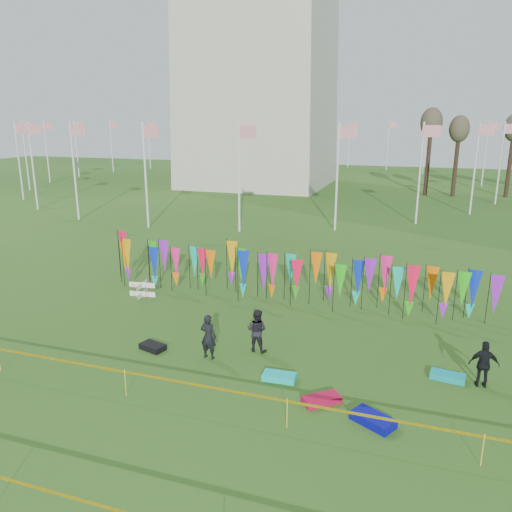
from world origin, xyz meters
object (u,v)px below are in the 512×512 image
(box_kite, at_px, (142,289))
(kite_bag_black, at_px, (153,347))
(person_right, at_px, (484,364))
(kite_bag_blue, at_px, (373,420))
(person_mid, at_px, (257,330))
(kite_bag_red, at_px, (322,400))
(kite_bag_turquoise, at_px, (279,377))
(kite_bag_teal, at_px, (448,376))
(person_left, at_px, (208,336))

(box_kite, bearing_deg, kite_bag_black, -55.39)
(person_right, xyz_separation_m, kite_bag_black, (-11.25, -1.02, -0.66))
(kite_bag_blue, bearing_deg, person_right, 45.90)
(person_mid, xyz_separation_m, kite_bag_red, (2.95, -2.70, -0.69))
(person_mid, bearing_deg, kite_bag_turquoise, 132.66)
(kite_bag_turquoise, bearing_deg, kite_bag_black, 172.77)
(person_mid, height_order, kite_bag_teal, person_mid)
(kite_bag_blue, bearing_deg, person_left, 159.78)
(kite_bag_red, relative_size, kite_bag_teal, 1.05)
(kite_bag_red, height_order, kite_bag_teal, kite_bag_red)
(kite_bag_teal, bearing_deg, kite_bag_turquoise, -161.10)
(person_right, distance_m, kite_bag_turquoise, 6.46)
(kite_bag_turquoise, distance_m, kite_bag_red, 1.82)
(person_right, relative_size, kite_bag_red, 1.36)
(kite_bag_blue, xyz_separation_m, kite_bag_teal, (2.05, 3.28, -0.02))
(person_right, bearing_deg, kite_bag_blue, 42.38)
(box_kite, xyz_separation_m, kite_bag_turquoise, (8.38, -5.47, -0.26))
(kite_bag_teal, bearing_deg, person_mid, 179.95)
(person_mid, height_order, kite_bag_blue, person_mid)
(box_kite, relative_size, kite_bag_blue, 0.61)
(person_left, height_order, person_mid, person_left)
(kite_bag_black, relative_size, kite_bag_teal, 0.86)
(box_kite, relative_size, person_left, 0.45)
(kite_bag_red, bearing_deg, kite_bag_blue, -20.45)
(person_right, distance_m, kite_bag_teal, 1.21)
(box_kite, height_order, person_left, person_left)
(kite_bag_teal, bearing_deg, box_kite, 164.78)
(person_mid, xyz_separation_m, kite_bag_teal, (6.57, -0.01, -0.69))
(kite_bag_blue, bearing_deg, kite_bag_teal, 57.95)
(kite_bag_blue, bearing_deg, kite_bag_black, 165.39)
(person_right, xyz_separation_m, kite_bag_turquoise, (-6.21, -1.66, -0.66))
(kite_bag_blue, bearing_deg, kite_bag_red, 159.55)
(person_right, xyz_separation_m, kite_bag_blue, (-3.06, -3.16, -0.65))
(person_right, bearing_deg, person_mid, -4.47)
(kite_bag_turquoise, xyz_separation_m, kite_bag_blue, (3.15, -1.50, 0.02))
(box_kite, distance_m, kite_bag_teal, 14.08)
(kite_bag_turquoise, bearing_deg, person_mid, 127.50)
(person_mid, xyz_separation_m, kite_bag_blue, (4.52, -3.28, -0.67))
(kite_bag_turquoise, height_order, kite_bag_black, same)
(person_mid, bearing_deg, person_right, -175.79)
(kite_bag_black, bearing_deg, kite_bag_red, -13.17)
(kite_bag_blue, relative_size, kite_bag_red, 1.05)
(person_mid, height_order, kite_bag_turquoise, person_mid)
(person_left, relative_size, kite_bag_blue, 1.37)
(kite_bag_blue, xyz_separation_m, kite_bag_black, (-8.19, 2.14, -0.02))
(box_kite, height_order, kite_bag_red, box_kite)
(person_mid, relative_size, kite_bag_teal, 1.48)
(kite_bag_blue, xyz_separation_m, kite_bag_red, (-1.57, 0.59, -0.02))
(box_kite, distance_m, person_right, 15.08)
(kite_bag_turquoise, bearing_deg, kite_bag_teal, 18.90)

